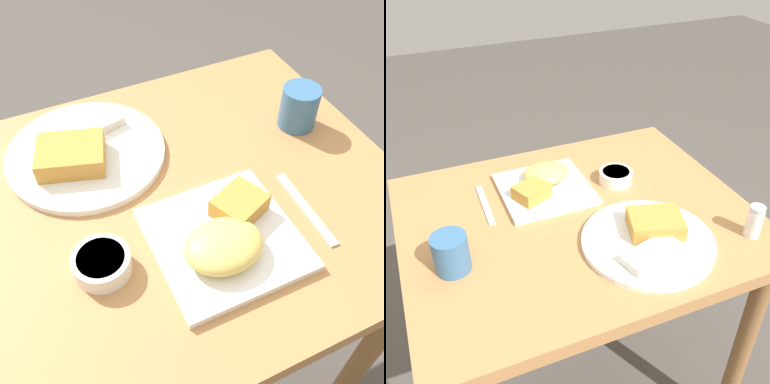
{
  "view_description": "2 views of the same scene",
  "coord_description": "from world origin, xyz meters",
  "views": [
    {
      "loc": [
        -0.19,
        -0.5,
        1.35
      ],
      "look_at": [
        0.03,
        -0.04,
        0.78
      ],
      "focal_mm": 42.0,
      "sensor_mm": 36.0,
      "label": 1
    },
    {
      "loc": [
        0.35,
        0.83,
        1.43
      ],
      "look_at": [
        -0.01,
        -0.03,
        0.78
      ],
      "focal_mm": 42.0,
      "sensor_mm": 36.0,
      "label": 2
    }
  ],
  "objects": [
    {
      "name": "ground_plane",
      "position": [
        0.0,
        0.0,
        0.0
      ],
      "size": [
        8.0,
        8.0,
        0.0
      ],
      "primitive_type": "plane",
      "color": "#4C4742"
    },
    {
      "name": "dining_table",
      "position": [
        0.0,
        0.0,
        0.63
      ],
      "size": [
        0.86,
        0.7,
        0.74
      ],
      "color": "#B27A47",
      "rests_on": "ground_plane"
    },
    {
      "name": "plate_square_near",
      "position": [
        0.04,
        -0.14,
        0.76
      ],
      "size": [
        0.23,
        0.23,
        0.06
      ],
      "color": "white",
      "rests_on": "dining_table"
    },
    {
      "name": "plate_oval_far",
      "position": [
        -0.11,
        0.17,
        0.76
      ],
      "size": [
        0.31,
        0.31,
        0.05
      ],
      "color": "white",
      "rests_on": "dining_table"
    },
    {
      "name": "sauce_ramekin",
      "position": [
        -0.16,
        -0.1,
        0.76
      ],
      "size": [
        0.09,
        0.09,
        0.03
      ],
      "color": "white",
      "rests_on": "dining_table"
    },
    {
      "name": "butter_knife",
      "position": [
        0.2,
        -0.13,
        0.74
      ],
      "size": [
        0.02,
        0.18,
        0.0
      ],
      "rotation": [
        0.0,
        0.0,
        1.54
      ],
      "color": "silver",
      "rests_on": "dining_table"
    },
    {
      "name": "coffee_mug",
      "position": [
        0.32,
        0.07,
        0.78
      ],
      "size": [
        0.08,
        0.08,
        0.09
      ],
      "color": "#386693",
      "rests_on": "dining_table"
    }
  ]
}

